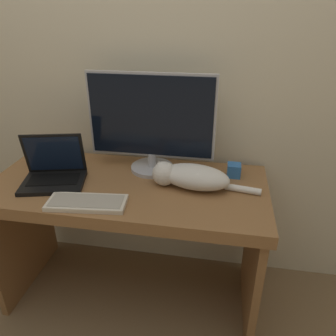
# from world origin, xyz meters

# --- Properties ---
(wall_back) EXTENTS (6.40, 0.06, 2.60)m
(wall_back) POSITION_xyz_m (0.00, 0.68, 1.30)
(wall_back) COLOR beige
(wall_back) RESTS_ON ground_plane
(desk) EXTENTS (1.36, 0.62, 0.73)m
(desk) POSITION_xyz_m (0.00, 0.31, 0.57)
(desk) COLOR olive
(desk) RESTS_ON ground_plane
(monitor) EXTENTS (0.64, 0.22, 0.50)m
(monitor) POSITION_xyz_m (0.09, 0.48, 0.99)
(monitor) COLOR #B2B2B7
(monitor) RESTS_ON desk
(laptop) EXTENTS (0.34, 0.29, 0.24)m
(laptop) POSITION_xyz_m (-0.36, 0.26, 0.78)
(laptop) COLOR black
(laptop) RESTS_ON desk
(external_keyboard) EXTENTS (0.36, 0.17, 0.02)m
(external_keyboard) POSITION_xyz_m (-0.12, 0.09, 0.74)
(external_keyboard) COLOR beige
(external_keyboard) RESTS_ON desk
(cat) EXTENTS (0.52, 0.22, 0.12)m
(cat) POSITION_xyz_m (0.31, 0.33, 0.79)
(cat) COLOR silver
(cat) RESTS_ON desk
(small_toy) EXTENTS (0.07, 0.07, 0.07)m
(small_toy) POSITION_xyz_m (0.51, 0.48, 0.76)
(small_toy) COLOR #2D6BB7
(small_toy) RESTS_ON desk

